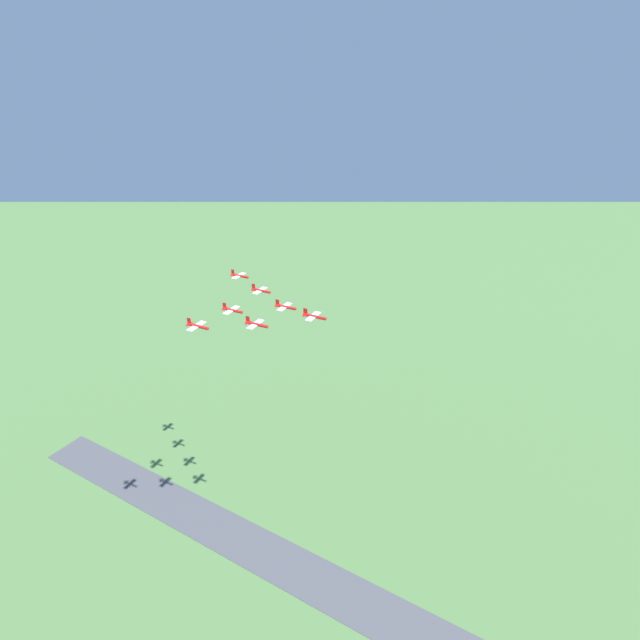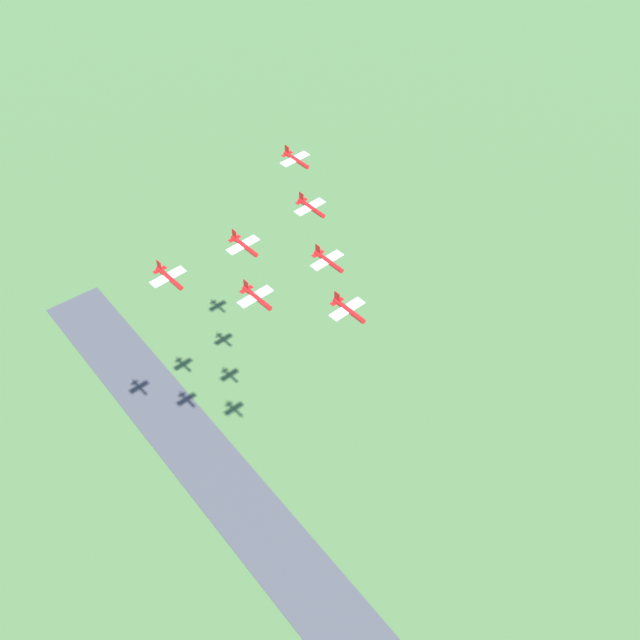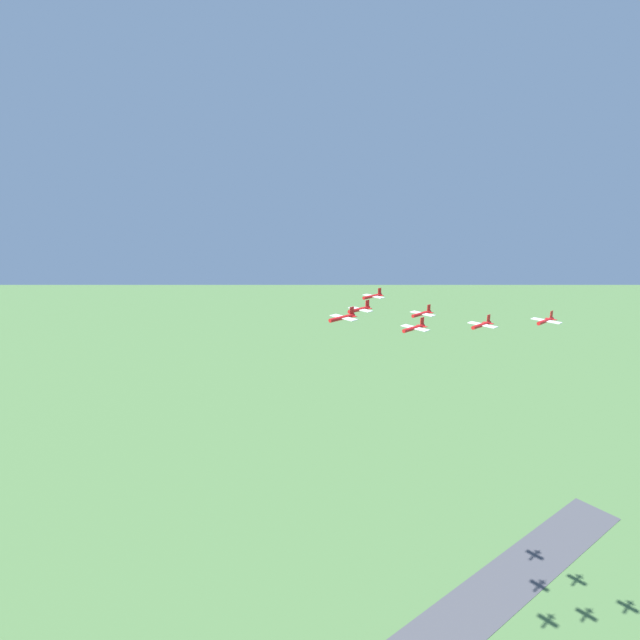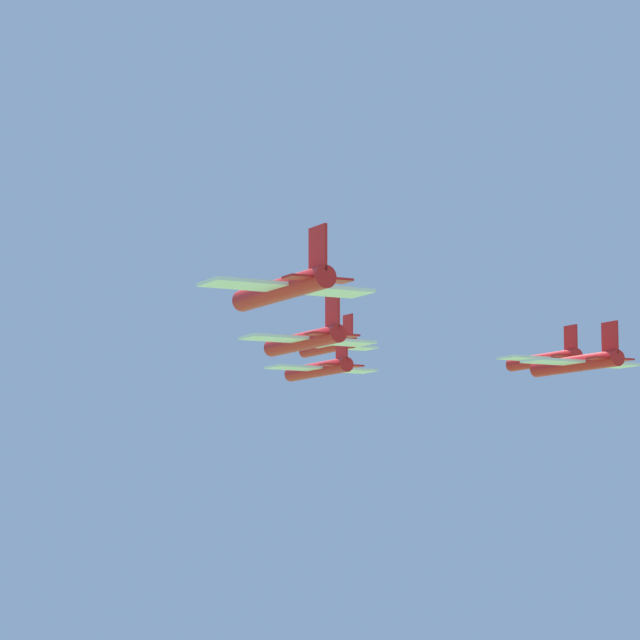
% 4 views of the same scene
% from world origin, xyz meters
% --- Properties ---
extents(jet_0, '(8.05, 8.10, 3.13)m').
position_xyz_m(jet_0, '(-11.83, -54.18, 144.48)').
color(jet_0, red).
extents(jet_1, '(8.05, 8.10, 3.13)m').
position_xyz_m(jet_1, '(-7.03, -74.90, 140.33)').
color(jet_1, red).
extents(jet_2, '(8.05, 8.10, 3.13)m').
position_xyz_m(jet_2, '(8.61, -60.05, 142.11)').
color(jet_2, red).
extents(jet_3, '(8.05, 8.10, 3.13)m').
position_xyz_m(jet_3, '(-2.23, -95.63, 140.09)').
color(jet_3, red).
extents(jet_4, '(8.05, 8.10, 3.13)m').
position_xyz_m(jet_4, '(13.41, -80.77, 139.66)').
color(jet_4, red).
extents(jet_5, '(8.05, 8.10, 3.13)m').
position_xyz_m(jet_5, '(29.06, -65.92, 142.24)').
color(jet_5, red).
extents(jet_6, '(8.05, 8.10, 3.13)m').
position_xyz_m(jet_6, '(2.58, -116.35, 140.22)').
color(jet_6, red).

